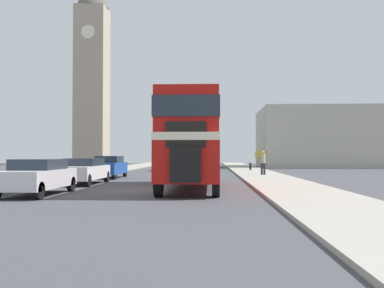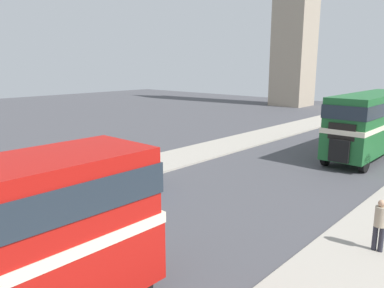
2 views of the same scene
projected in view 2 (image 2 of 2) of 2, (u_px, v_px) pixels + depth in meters
bus_distant at (371, 119)px, 24.60m from camera, size 2.56×10.39×4.19m
car_parked_far at (114, 181)px, 17.27m from camera, size 1.71×4.25×1.49m
pedestrian_walking at (380, 222)px, 12.01m from camera, size 0.35×0.35×1.74m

